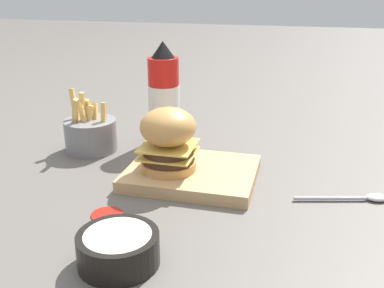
% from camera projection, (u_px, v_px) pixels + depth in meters
% --- Properties ---
extents(ground_plane, '(6.00, 6.00, 0.00)m').
position_uv_depth(ground_plane, '(211.00, 182.00, 0.88)').
color(ground_plane, '#5B5651').
extents(serving_board, '(0.25, 0.20, 0.02)m').
position_uv_depth(serving_board, '(192.00, 173.00, 0.89)').
color(serving_board, tan).
rests_on(serving_board, ground_plane).
extents(burger, '(0.11, 0.11, 0.12)m').
position_uv_depth(burger, '(168.00, 139.00, 0.86)').
color(burger, tan).
rests_on(burger, serving_board).
extents(ketchup_bottle, '(0.07, 0.07, 0.24)m').
position_uv_depth(ketchup_bottle, '(164.00, 99.00, 1.04)').
color(ketchup_bottle, red).
rests_on(ketchup_bottle, ground_plane).
extents(fries_basket, '(0.12, 0.12, 0.14)m').
position_uv_depth(fries_basket, '(91.00, 134.00, 1.03)').
color(fries_basket, slate).
rests_on(fries_basket, ground_plane).
extents(side_bowl, '(0.11, 0.11, 0.05)m').
position_uv_depth(side_bowl, '(118.00, 248.00, 0.62)').
color(side_bowl, black).
rests_on(side_bowl, ground_plane).
extents(spoon, '(0.17, 0.06, 0.01)m').
position_uv_depth(spoon, '(361.00, 198.00, 0.80)').
color(spoon, '#B2B2B7').
rests_on(spoon, ground_plane).
extents(ketchup_puddle, '(0.05, 0.05, 0.00)m').
position_uv_depth(ketchup_puddle, '(107.00, 214.00, 0.76)').
color(ketchup_puddle, '#B21E14').
rests_on(ketchup_puddle, ground_plane).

